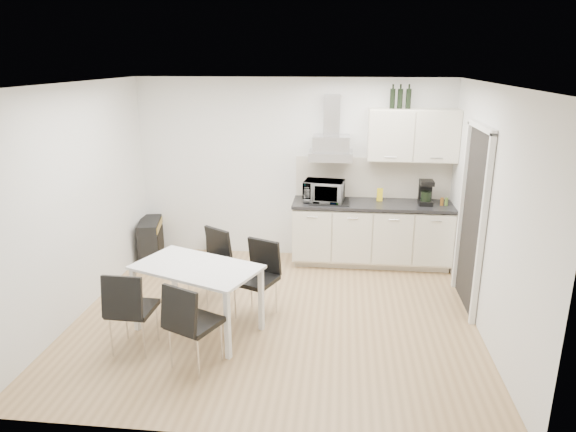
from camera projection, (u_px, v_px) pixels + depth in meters
name	position (u px, v px, depth m)	size (l,w,h in m)	color
ground	(276.00, 316.00, 5.92)	(4.50, 4.50, 0.00)	tan
wall_back	(293.00, 170.00, 7.44)	(4.50, 0.10, 2.60)	silver
wall_front	(238.00, 286.00, 3.64)	(4.50, 0.10, 2.60)	silver
wall_left	(77.00, 202.00, 5.77)	(0.10, 4.00, 2.60)	silver
wall_right	(490.00, 214.00, 5.31)	(0.10, 4.00, 2.60)	silver
ceiling	(274.00, 84.00, 5.16)	(4.50, 4.50, 0.00)	white
doorway	(471.00, 221.00, 5.91)	(0.08, 1.04, 2.10)	white
kitchenette	(374.00, 208.00, 7.21)	(2.22, 0.64, 2.52)	beige
dining_table	(197.00, 274.00, 5.43)	(1.48, 1.17, 0.75)	white
chair_far_left	(207.00, 267.00, 6.18)	(0.44, 0.50, 0.88)	black
chair_far_right	(256.00, 281.00, 5.79)	(0.44, 0.50, 0.88)	black
chair_near_left	(133.00, 310.00, 5.13)	(0.44, 0.50, 0.88)	black
chair_near_right	(195.00, 324.00, 4.85)	(0.44, 0.50, 0.88)	black
guitar_amp	(151.00, 239.00, 7.62)	(0.43, 0.72, 0.56)	black
floor_speaker	(212.00, 244.00, 7.82)	(0.16, 0.14, 0.26)	black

